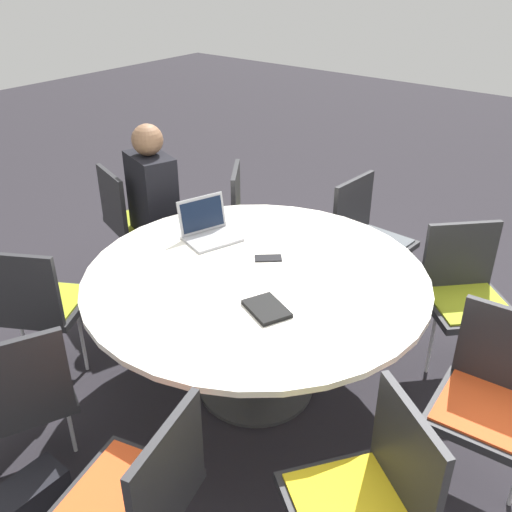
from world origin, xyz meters
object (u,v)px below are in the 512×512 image
Objects in this scene: chair_4 at (369,493)px; chair_7 at (367,233)px; chair_8 at (254,216)px; chair_5 at (494,392)px; chair_0 at (132,215)px; chair_2 at (18,392)px; chair_1 at (37,300)px; cell_phone at (268,258)px; chair_6 at (466,289)px; person_0 at (155,198)px; chair_3 at (140,492)px; spiral_notebook at (267,309)px; handbag at (26,512)px; laptop at (208,228)px.

chair_4 is 1.00× the size of chair_7.
chair_5 is at bearing 32.52° from chair_8.
chair_0 is 1.80m from chair_2.
chair_1 is 1.26m from cell_phone.
chair_8 is (-0.03, -1.51, 0.00)m from chair_6.
chair_6 is at bearing 32.33° from person_0.
chair_6 is at bearing -26.32° from chair_3.
chair_6 is 3.38× the size of spiral_notebook.
handbag is at bearing -41.45° from person_0.
chair_4 is 2.37× the size of handbag.
chair_0 is 2.25m from chair_6.
chair_7 is at bearing 73.71° from chair_8.
chair_1 is 1.00× the size of chair_4.
laptop is at bearing 18.25° from chair_3.
chair_2 is at bearing -7.04° from chair_7.
chair_0 is 0.71× the size of person_0.
person_0 is at bearing -149.76° from handbag.
chair_4 is (-0.49, 0.63, 0.00)m from chair_3.
laptop reaches higher than chair_3.
handbag is at bearing 93.35° from chair_3.
chair_6 is at bearing 53.35° from chair_8.
person_0 is (-1.52, -1.54, 0.20)m from chair_3.
chair_7 is (-0.78, 1.43, 0.00)m from chair_0.
chair_3 is (0.02, 0.79, 0.00)m from chair_2.
person_0 reaches higher than spiral_notebook.
chair_1 is 1.99m from chair_4.
chair_0 is 0.32m from person_0.
chair_2 is 2.46× the size of laptop.
chair_7 is 2.37× the size of handbag.
chair_6 is (-0.49, 2.20, 0.00)m from chair_0.
person_0 reaches higher than chair_0.
laptop is (0.25, 0.71, 0.09)m from person_0.
laptop is at bearing -14.91° from chair_6.
handbag is (2.48, -0.19, -0.37)m from chair_7.
chair_6 reaches higher than spiral_notebook.
person_0 is 1.55m from spiral_notebook.
chair_8 is 2.46× the size of laptop.
chair_1 is 2.37× the size of handbag.
chair_2 is at bearing 34.14° from chair_5.
chair_2 is 1.00× the size of chair_6.
chair_7 is at bearing 46.87° from chair_0.
person_0 is (-1.03, -2.17, 0.20)m from chair_4.
chair_5 is 2.01m from handbag.
chair_1 is 3.38× the size of spiral_notebook.
laptop is 0.42m from cell_phone.
cell_phone is 0.42× the size of handbag.
chair_2 and chair_6 have the same top height.
chair_5 reaches higher than handbag.
handbag is (2.19, -0.95, -0.37)m from chair_6.
chair_6 is 0.71× the size of person_0.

